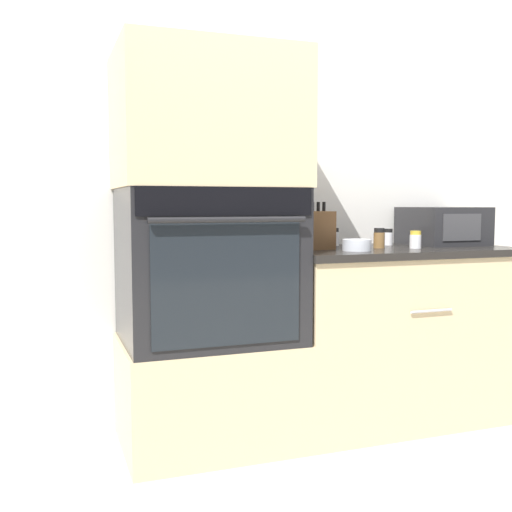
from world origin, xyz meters
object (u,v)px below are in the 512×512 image
bowl (357,245)px  condiment_jar_far (335,237)px  knife_block (318,230)px  condiment_jar_mid (379,238)px  microwave (443,226)px  wall_oven (208,265)px  condiment_jar_back (415,240)px  condiment_jar_near (388,237)px

bowl → condiment_jar_far: bearing=79.8°
knife_block → condiment_jar_mid: bearing=-8.5°
microwave → condiment_jar_far: microwave is taller
wall_oven → knife_block: bearing=4.5°
bowl → condiment_jar_back: (0.35, 0.03, 0.02)m
condiment_jar_mid → condiment_jar_back: 0.18m
wall_oven → microwave: 1.35m
wall_oven → bowl: size_ratio=5.63×
bowl → condiment_jar_back: bearing=5.7°
knife_block → condiment_jar_back: knife_block is taller
wall_oven → condiment_jar_far: (0.75, 0.22, 0.10)m
condiment_jar_near → condiment_jar_far: size_ratio=0.94×
condiment_jar_mid → condiment_jar_far: (-0.13, 0.23, -0.00)m
condiment_jar_near → condiment_jar_back: bearing=-89.7°
bowl → condiment_jar_far: (0.06, 0.34, 0.02)m
microwave → bowl: bearing=-161.1°
condiment_jar_mid → condiment_jar_far: bearing=120.0°
condiment_jar_near → bowl: bearing=-140.7°
bowl → condiment_jar_mid: bearing=31.8°
condiment_jar_far → condiment_jar_back: size_ratio=1.07×
microwave → condiment_jar_back: (-0.30, -0.19, -0.06)m
knife_block → condiment_jar_near: (0.47, 0.12, -0.05)m
bowl → condiment_jar_near: (0.35, 0.28, 0.02)m
condiment_jar_far → condiment_jar_back: 0.42m
bowl → condiment_jar_back: condiment_jar_back is taller
condiment_jar_near → condiment_jar_far: condiment_jar_far is taller
microwave → condiment_jar_mid: size_ratio=3.78×
bowl → condiment_jar_near: 0.45m
wall_oven → condiment_jar_near: 1.05m
wall_oven → knife_block: (0.56, 0.04, 0.15)m
wall_oven → condiment_jar_near: size_ratio=8.72×
knife_block → condiment_jar_near: size_ratio=2.61×
condiment_jar_near → condiment_jar_back: 0.25m
knife_block → condiment_jar_far: 0.26m
bowl → condiment_jar_far: size_ratio=1.45×
condiment_jar_back → bowl: bearing=-174.3°
microwave → condiment_jar_near: microwave is taller
bowl → condiment_jar_mid: 0.23m
knife_block → condiment_jar_mid: (0.31, -0.05, -0.04)m
condiment_jar_mid → wall_oven: bearing=179.8°
condiment_jar_near → knife_block: bearing=-166.0°
condiment_jar_mid → condiment_jar_near: bearing=46.8°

